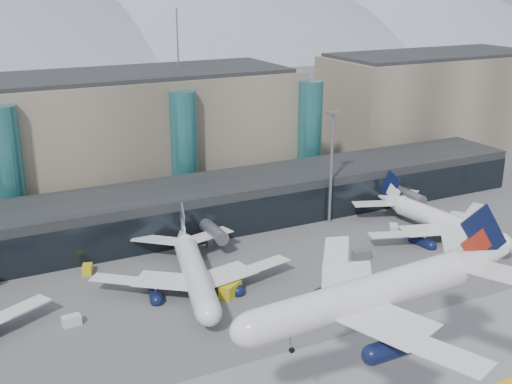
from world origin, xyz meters
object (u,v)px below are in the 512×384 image
veh_a (72,320)px  veh_b (87,269)px  hero_jet (388,281)px  lightmast_mid (331,161)px  jet_parked_mid (192,260)px  jet_parked_right (433,212)px  veh_h (230,289)px  veh_d (393,229)px  veh_c (361,255)px

veh_a → veh_b: (6.51, 18.07, -0.01)m
hero_jet → veh_b: 65.52m
lightmast_mid → jet_parked_mid: bearing=-158.5°
veh_a → jet_parked_mid: bearing=8.8°
jet_parked_right → veh_h: jet_parked_right is taller
veh_d → jet_parked_right: bearing=-80.8°
veh_d → hero_jet: bearing=174.2°
jet_parked_mid → veh_h: jet_parked_mid is taller
hero_jet → veh_h: bearing=104.5°
jet_parked_mid → veh_b: bearing=64.5°
lightmast_mid → jet_parked_right: size_ratio=0.68×
veh_d → veh_c: bearing=154.1°
veh_a → veh_d: veh_d is taller
lightmast_mid → hero_jet: (-31.53, -60.74, 4.43)m
jet_parked_mid → veh_c: jet_parked_mid is taller
jet_parked_right → veh_b: jet_parked_right is taller
veh_c → veh_h: bearing=-170.8°
veh_d → veh_h: veh_h is taller
veh_c → veh_a: bearing=-175.1°
veh_b → jet_parked_right: bearing=-82.0°
veh_a → veh_b: 19.21m
veh_b → veh_c: veh_c is taller
jet_parked_right → veh_d: 9.30m
hero_jet → veh_c: (25.98, 40.36, -17.85)m
jet_parked_right → veh_c: size_ratio=10.56×
veh_b → veh_c: (50.01, -17.87, 0.18)m
veh_a → veh_c: 56.53m
hero_jet → jet_parked_right: size_ratio=1.00×
veh_c → jet_parked_mid: bearing=176.4°
veh_b → veh_c: bearing=-91.5°
jet_parked_mid → veh_c: 34.25m
hero_jet → jet_parked_right: hero_jet is taller
jet_parked_mid → veh_c: size_ratio=10.74×
jet_parked_right → veh_h: bearing=90.6°
jet_parked_mid → veh_d: jet_parked_mid is taller
veh_b → veh_h: veh_h is taller
jet_parked_right → veh_d: bearing=58.0°
jet_parked_right → veh_a: size_ratio=12.96×
jet_parked_right → veh_c: 23.08m
hero_jet → veh_c: hero_jet is taller
jet_parked_mid → veh_a: 23.71m
lightmast_mid → veh_c: (-5.55, -20.39, -13.42)m
veh_b → veh_d: veh_d is taller
hero_jet → veh_h: hero_jet is taller
jet_parked_mid → veh_h: size_ratio=8.89×
veh_c → jet_parked_right: bearing=17.2°
veh_h → jet_parked_right: bearing=-25.8°
jet_parked_mid → veh_b: (-16.32, 12.96, -3.86)m
lightmast_mid → veh_d: 20.13m
veh_b → hero_jet: bearing=-139.4°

